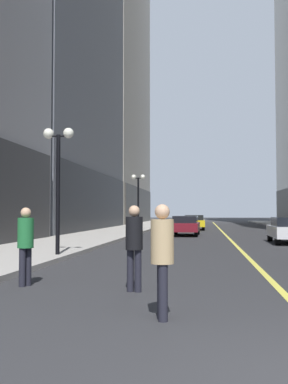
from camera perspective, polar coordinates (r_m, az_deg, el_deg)
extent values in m
plane|color=#2D2D30|center=(39.07, 9.68, -4.82)|extent=(200.00, 200.00, 0.00)
cube|color=#ADA8A0|center=(39.61, -2.38, -4.71)|extent=(4.50, 78.00, 0.15)
cube|color=#E5D64C|center=(39.07, 9.68, -4.81)|extent=(0.16, 70.00, 0.01)
cube|color=#212327|center=(39.57, -5.85, -1.19)|extent=(0.50, 22.80, 5.00)
cube|color=#A8A399|center=(70.42, -5.41, 18.64)|extent=(11.37, 26.00, 54.04)
cube|color=#3A3935|center=(64.65, -0.66, -1.73)|extent=(0.50, 24.70, 5.00)
cylinder|color=black|center=(25.64, 15.48, -5.25)|extent=(0.24, 0.65, 0.64)
cylinder|color=black|center=(22.57, 16.40, -5.62)|extent=(0.24, 0.65, 0.64)
cube|color=maroon|center=(30.83, 5.21, -4.35)|extent=(1.91, 4.82, 0.55)
cube|color=black|center=(31.05, 5.23, -3.46)|extent=(1.65, 2.71, 0.50)
cylinder|color=black|center=(29.13, 6.54, -4.99)|extent=(0.24, 0.65, 0.64)
cylinder|color=black|center=(29.23, 3.48, -4.99)|extent=(0.24, 0.65, 0.64)
cylinder|color=black|center=(32.47, 6.77, -4.74)|extent=(0.24, 0.65, 0.64)
cylinder|color=black|center=(32.56, 4.02, -4.74)|extent=(0.24, 0.65, 0.64)
cube|color=yellow|center=(41.09, 6.30, -3.90)|extent=(1.91, 4.75, 0.55)
cube|color=black|center=(41.32, 6.30, -3.23)|extent=(1.66, 2.67, 0.50)
cylinder|color=black|center=(39.45, 7.45, -4.35)|extent=(0.23, 0.64, 0.64)
cylinder|color=black|center=(39.46, 5.12, -4.36)|extent=(0.23, 0.64, 0.64)
cylinder|color=black|center=(42.75, 7.39, -4.21)|extent=(0.23, 0.64, 0.64)
cylinder|color=black|center=(42.76, 5.24, -4.22)|extent=(0.23, 0.64, 0.64)
cylinder|color=black|center=(6.85, 2.23, -12.27)|extent=(0.14, 0.14, 0.82)
cylinder|color=black|center=(6.69, 2.39, -12.50)|extent=(0.14, 0.14, 0.82)
cylinder|color=tan|center=(6.69, 2.30, -6.20)|extent=(0.40, 0.40, 0.65)
sphere|color=tan|center=(6.67, 2.30, -2.48)|extent=(0.22, 0.22, 0.22)
cylinder|color=black|center=(10.05, -14.99, -9.10)|extent=(0.14, 0.14, 0.81)
cylinder|color=black|center=(10.15, -14.30, -9.04)|extent=(0.14, 0.14, 0.81)
cylinder|color=#1E6633|center=(10.04, -14.60, -4.96)|extent=(0.46, 0.46, 0.64)
sphere|color=tan|center=(10.04, -14.57, -2.52)|extent=(0.22, 0.22, 0.22)
cylinder|color=black|center=(9.13, -1.72, -9.80)|extent=(0.14, 0.14, 0.82)
cylinder|color=black|center=(9.07, -0.76, -9.85)|extent=(0.14, 0.14, 0.82)
cylinder|color=black|center=(9.04, -1.24, -5.17)|extent=(0.40, 0.40, 0.65)
sphere|color=tan|center=(9.03, -1.24, -2.40)|extent=(0.22, 0.22, 0.22)
cylinder|color=black|center=(15.65, -10.72, -0.55)|extent=(0.14, 0.14, 4.20)
cylinder|color=black|center=(15.86, -10.66, 6.87)|extent=(0.80, 0.06, 0.06)
sphere|color=white|center=(15.98, -11.85, 7.17)|extent=(0.36, 0.36, 0.36)
sphere|color=white|center=(15.77, -9.43, 7.28)|extent=(0.36, 0.36, 0.36)
cylinder|color=black|center=(34.43, -0.73, -1.67)|extent=(0.14, 0.14, 4.20)
cylinder|color=black|center=(34.53, -0.72, 1.74)|extent=(0.80, 0.06, 0.06)
sphere|color=white|center=(34.58, -1.30, 1.89)|extent=(0.36, 0.36, 0.36)
sphere|color=white|center=(34.49, -0.15, 1.91)|extent=(0.36, 0.36, 0.36)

